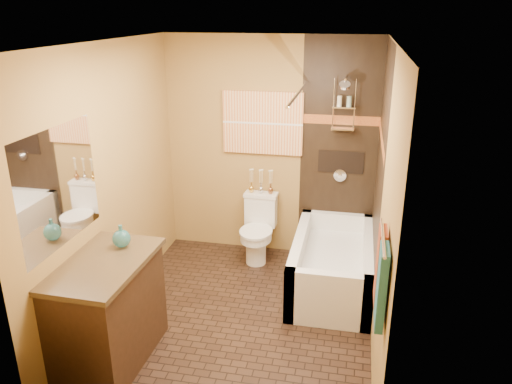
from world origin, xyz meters
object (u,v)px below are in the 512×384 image
(sunset_painting, at_px, (263,123))
(bathtub, at_px, (332,268))
(toilet, at_px, (258,228))
(vanity, at_px, (107,311))

(sunset_painting, distance_m, bathtub, 1.75)
(sunset_painting, height_order, toilet, sunset_painting)
(toilet, bearing_deg, sunset_painting, 91.57)
(sunset_painting, relative_size, vanity, 0.86)
(bathtub, xyz_separation_m, toilet, (-0.88, 0.47, 0.16))
(sunset_painting, height_order, bathtub, sunset_painting)
(bathtub, height_order, vanity, vanity)
(toilet, height_order, vanity, vanity)
(toilet, xyz_separation_m, vanity, (-0.84, -1.99, 0.08))
(sunset_painting, bearing_deg, bathtub, -39.42)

